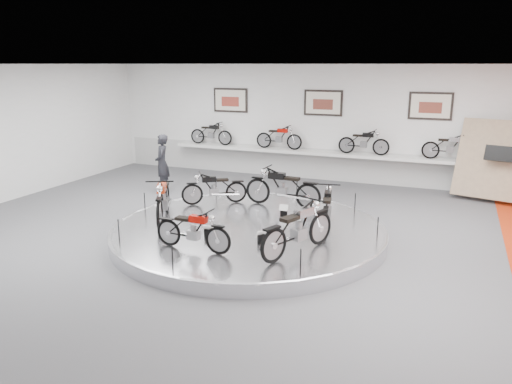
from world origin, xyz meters
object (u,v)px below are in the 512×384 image
at_px(display_platform, 249,232).
at_px(bike_e, 193,230).
at_px(bike_c, 214,188).
at_px(bike_d, 163,198).
at_px(bike_b, 283,187).
at_px(shelf, 320,153).
at_px(visitor, 162,163).
at_px(bike_f, 298,228).
at_px(bike_a, 327,207).

relative_size(display_platform, bike_e, 4.32).
distance_m(bike_c, bike_d, 1.86).
height_order(bike_b, bike_d, bike_d).
bearing_deg(display_platform, bike_c, 138.04).
relative_size(shelf, visitor, 5.98).
bearing_deg(bike_f, display_platform, 75.43).
relative_size(bike_c, visitor, 0.82).
bearing_deg(bike_d, bike_e, 21.89).
relative_size(bike_c, bike_d, 0.80).
xyz_separation_m(bike_f, visitor, (-5.91, 4.37, 0.09)).
bearing_deg(bike_c, shelf, -142.50).
xyz_separation_m(bike_c, visitor, (-2.71, 1.71, 0.18)).
height_order(display_platform, bike_b, bike_b).
bearing_deg(bike_f, bike_a, 19.20).
relative_size(bike_e, bike_f, 0.82).
distance_m(bike_d, bike_e, 2.21).
bearing_deg(display_platform, bike_b, 84.26).
bearing_deg(display_platform, shelf, 90.00).
xyz_separation_m(bike_b, bike_f, (1.39, -3.11, 0.00)).
bearing_deg(shelf, bike_d, -107.23).
distance_m(shelf, visitor, 5.40).
xyz_separation_m(bike_a, bike_c, (-3.32, 0.77, -0.02)).
height_order(bike_a, bike_e, bike_a).
distance_m(display_platform, bike_a, 1.94).
xyz_separation_m(display_platform, bike_f, (1.58, -1.22, 0.68)).
bearing_deg(bike_e, bike_a, 52.24).
bearing_deg(display_platform, bike_e, -104.04).
bearing_deg(bike_f, bike_d, 99.64).
relative_size(display_platform, visitor, 3.48).
height_order(bike_b, bike_f, bike_f).
relative_size(display_platform, bike_f, 3.54).
relative_size(bike_a, bike_b, 0.88).
xyz_separation_m(display_platform, bike_b, (0.19, 1.90, 0.68)).
xyz_separation_m(shelf, bike_a, (1.71, -5.72, -0.23)).
height_order(display_platform, bike_e, bike_e).
bearing_deg(visitor, bike_c, 28.31).
distance_m(display_platform, visitor, 5.41).
bearing_deg(display_platform, bike_d, -170.56).
height_order(bike_f, visitor, visitor).
height_order(display_platform, visitor, visitor).
xyz_separation_m(bike_a, bike_e, (-2.17, -2.52, -0.03)).
bearing_deg(bike_c, display_platform, 103.54).
distance_m(bike_c, visitor, 3.21).
relative_size(bike_f, visitor, 0.98).
bearing_deg(visitor, display_platform, 24.40).
bearing_deg(visitor, bike_a, 38.19).
xyz_separation_m(display_platform, bike_d, (-2.09, -0.35, 0.70)).
height_order(shelf, bike_c, bike_c).
bearing_deg(display_platform, visitor, 143.85).
height_order(bike_a, visitor, visitor).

